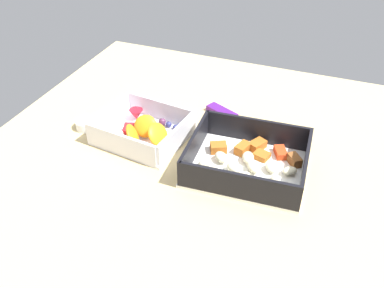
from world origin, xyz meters
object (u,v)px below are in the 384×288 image
pasta_container (247,162)px  candy_bar (221,112)px  fruit_bowl (143,130)px  paper_cup_liner (86,124)px

pasta_container → candy_bar: pasta_container is taller
fruit_bowl → paper_cup_liner: bearing=-175.2°
candy_bar → paper_cup_liner: paper_cup_liner is taller
pasta_container → fruit_bowl: same height
pasta_container → paper_cup_liner: pasta_container is taller
paper_cup_liner → fruit_bowl: bearing=4.8°
fruit_bowl → candy_bar: fruit_bowl is taller
pasta_container → candy_bar: (-9.84, 15.34, -1.06)cm
candy_bar → paper_cup_liner: (-23.59, -14.68, 0.33)cm
pasta_container → fruit_bowl: (-21.19, 1.68, 0.18)cm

